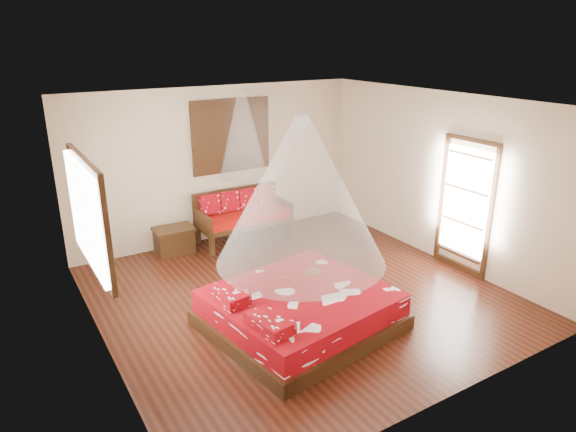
# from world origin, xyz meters

# --- Properties ---
(room) EXTENTS (5.54, 5.54, 2.84)m
(room) POSITION_xyz_m (0.00, 0.00, 1.40)
(room) COLOR black
(room) RESTS_ON ground
(bed) EXTENTS (2.48, 2.30, 0.65)m
(bed) POSITION_xyz_m (-0.49, -0.75, 0.25)
(bed) COLOR black
(bed) RESTS_ON floor
(daybed) EXTENTS (1.70, 0.75, 0.94)m
(daybed) POSITION_xyz_m (0.27, 2.38, 0.52)
(daybed) COLOR black
(daybed) RESTS_ON floor
(storage_chest) EXTENTS (0.68, 0.51, 0.46)m
(storage_chest) POSITION_xyz_m (-1.03, 2.45, 0.23)
(storage_chest) COLOR black
(storage_chest) RESTS_ON floor
(shutter_panel) EXTENTS (1.52, 0.06, 1.32)m
(shutter_panel) POSITION_xyz_m (0.27, 2.72, 1.90)
(shutter_panel) COLOR black
(shutter_panel) RESTS_ON wall_back
(window_left) EXTENTS (0.10, 1.74, 1.34)m
(window_left) POSITION_xyz_m (-2.71, 0.20, 1.70)
(window_left) COLOR black
(window_left) RESTS_ON wall_left
(glazed_door) EXTENTS (0.08, 1.02, 2.16)m
(glazed_door) POSITION_xyz_m (2.72, -0.60, 1.07)
(glazed_door) COLOR black
(glazed_door) RESTS_ON floor
(wine_tray) EXTENTS (0.23, 0.23, 0.19)m
(wine_tray) POSITION_xyz_m (-0.00, -0.36, 0.55)
(wine_tray) COLOR brown
(wine_tray) RESTS_ON bed
(mosquito_net_main) EXTENTS (2.11, 2.11, 1.80)m
(mosquito_net_main) POSITION_xyz_m (-0.47, -0.75, 1.85)
(mosquito_net_main) COLOR white
(mosquito_net_main) RESTS_ON ceiling
(mosquito_net_daybed) EXTENTS (0.86, 0.86, 1.50)m
(mosquito_net_daybed) POSITION_xyz_m (0.27, 2.25, 2.00)
(mosquito_net_daybed) COLOR white
(mosquito_net_daybed) RESTS_ON ceiling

